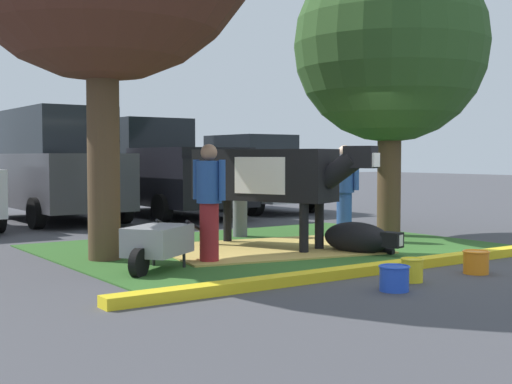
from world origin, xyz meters
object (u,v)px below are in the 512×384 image
wheelbarrow (157,241)px  bucket_orange (476,262)px  bucket_yellow (412,269)px  person_handler (344,190)px  pickup_truck_black (162,170)px  cow_holstein (269,176)px  person_visitor_near (240,192)px  person_visitor_far (209,200)px  suv_dark_grey (56,165)px  sedan_silver (250,174)px  bucket_blue (394,278)px  calf_lying (358,238)px  shade_tree_right (390,46)px

wheelbarrow → bucket_orange: size_ratio=4.37×
wheelbarrow → bucket_yellow: 3.16m
person_handler → pickup_truck_black: size_ratio=0.30×
cow_holstein → person_visitor_near: bearing=72.1°
person_visitor_far → cow_holstein: bearing=25.2°
suv_dark_grey → sedan_silver: bearing=-1.3°
bucket_blue → bucket_yellow: same height
calf_lying → person_handler: person_handler is taller
person_handler → bucket_yellow: bearing=-120.4°
cow_holstein → pickup_truck_black: size_ratio=0.55×
person_visitor_near → wheelbarrow: size_ratio=1.05×
person_visitor_far → bucket_blue: size_ratio=4.76×
shade_tree_right → bucket_orange: shade_tree_right is taller
shade_tree_right → sedan_silver: size_ratio=1.18×
shade_tree_right → person_visitor_far: bearing=-167.9°
person_handler → person_visitor_near: 1.89m
shade_tree_right → pickup_truck_black: bearing=101.0°
bucket_yellow → bucket_blue: bearing=-155.1°
person_handler → suv_dark_grey: size_ratio=0.36×
bucket_orange → suv_dark_grey: (-1.90, 9.98, 1.12)m
calf_lying → pickup_truck_black: size_ratio=0.25×
person_visitor_near → wheelbarrow: (-2.92, -2.51, -0.43)m
person_handler → person_visitor_far: bearing=-165.2°
wheelbarrow → cow_holstein: bearing=20.4°
shade_tree_right → person_handler: shade_tree_right is taller
shade_tree_right → sedan_silver: shade_tree_right is taller
cow_holstein → bucket_yellow: cow_holstein is taller
person_visitor_near → bucket_blue: (-1.38, -5.11, -0.67)m
person_visitor_near → bucket_yellow: (-0.81, -4.85, -0.67)m
shade_tree_right → person_visitor_near: 3.78m
cow_holstein → bucket_yellow: size_ratio=10.76×
person_handler → suv_dark_grey: bearing=113.0°
calf_lying → person_handler: 1.71m
person_handler → person_visitor_far: 3.32m
person_visitor_far → bucket_blue: bearing=-76.4°
bucket_yellow → sedan_silver: bearing=65.7°
cow_holstein → person_handler: 1.71m
person_visitor_near → person_visitor_far: size_ratio=0.94×
bucket_orange → pickup_truck_black: (0.79, 10.01, 0.96)m
person_handler → person_visitor_near: bearing=128.0°
shade_tree_right → pickup_truck_black: size_ratio=0.96×
shade_tree_right → bucket_blue: size_ratio=15.24×
suv_dark_grey → sedan_silver: (5.24, -0.12, -0.29)m
bucket_yellow → calf_lying: bearing=62.2°
shade_tree_right → calf_lying: shade_tree_right is taller
bucket_blue → suv_dark_grey: bearing=91.3°
shade_tree_right → person_visitor_far: 5.17m
person_handler → pickup_truck_black: bearing=90.8°
person_visitor_far → wheelbarrow: (-0.87, -0.17, -0.49)m
bucket_orange → suv_dark_grey: 10.22m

